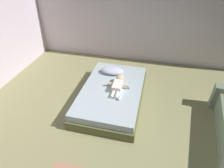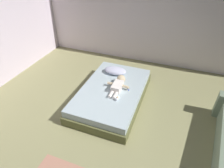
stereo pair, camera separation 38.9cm
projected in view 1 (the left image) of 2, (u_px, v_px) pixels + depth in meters
ground_plane at (115, 138)px, 3.31m from camera, size 8.00×8.00×0.00m
wall_behind_bed at (142, 11)px, 4.88m from camera, size 8.00×0.12×2.74m
bed at (112, 94)px, 4.05m from camera, size 1.25×2.03×0.33m
pillow at (112, 71)px, 4.38m from camera, size 0.51×0.31×0.13m
baby at (118, 84)px, 3.94m from camera, size 0.47×0.67×0.18m
toothbrush at (127, 87)px, 3.97m from camera, size 0.10×0.14×0.02m
baby_bottle at (120, 98)px, 3.65m from camera, size 0.08×0.12×0.07m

